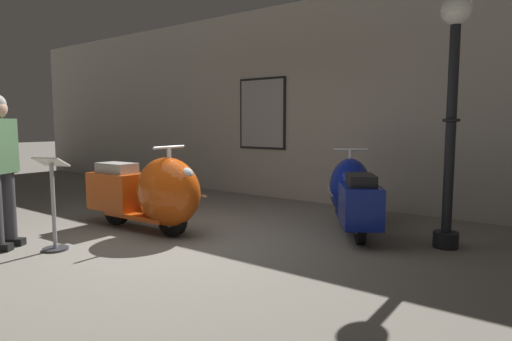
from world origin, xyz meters
name	(u,v)px	position (x,y,z in m)	size (l,w,h in m)	color
ground_plane	(172,247)	(0.00, 0.00, 0.00)	(60.00, 60.00, 0.00)	slate
showroom_back_wall	(324,102)	(-0.01, 3.60, 1.78)	(18.00, 0.24, 3.56)	#ADA89E
scooter_0	(152,193)	(-0.73, 0.32, 0.52)	(1.88, 0.64, 1.14)	black
scooter_1	(353,194)	(1.30, 2.00, 0.49)	(1.36, 1.74, 1.07)	black
lamppost	(452,96)	(2.51, 1.88, 1.71)	(0.33, 0.33, 2.80)	black
info_stanchion	(54,212)	(-0.95, -0.88, 0.44)	(0.39, 0.34, 1.05)	#333338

